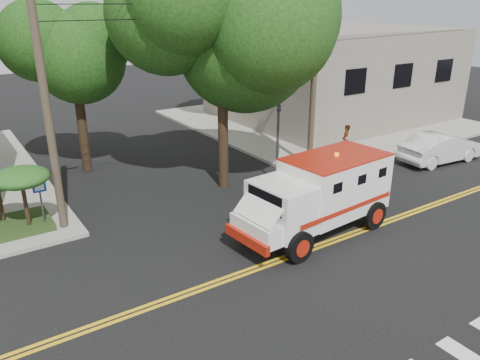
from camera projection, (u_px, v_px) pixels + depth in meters
ground at (289, 257)px, 15.21m from camera, size 100.00×100.00×0.00m
sidewalk_ne at (318, 119)px, 32.65m from camera, size 17.00×17.00×0.15m
building_right at (332, 72)px, 32.72m from camera, size 14.00×12.00×6.00m
utility_pole_left at (47, 108)px, 15.41m from camera, size 0.28×0.28×9.00m
utility_pole_right at (314, 77)px, 21.68m from camera, size 0.28×0.28×9.00m
tree_main at (235, 17)px, 18.48m from camera, size 6.08×5.70×9.85m
tree_left at (81, 50)px, 20.99m from camera, size 4.48×4.20×7.70m
tree_right at (245, 30)px, 29.88m from camera, size 4.80×4.50×8.20m
traffic_signal at (278, 135)px, 20.74m from camera, size 0.15×0.18×3.60m
accessibility_sign at (41, 197)px, 16.36m from camera, size 0.45×0.10×2.02m
armored_truck at (319, 192)px, 16.34m from camera, size 6.14×2.83×2.72m
parked_sedan at (441, 148)px, 23.98m from camera, size 4.74×2.02×1.52m
pedestrian_a at (346, 140)px, 24.52m from camera, size 0.72×0.67×1.64m
pedestrian_b at (311, 132)px, 26.03m from camera, size 0.94×0.84×1.60m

